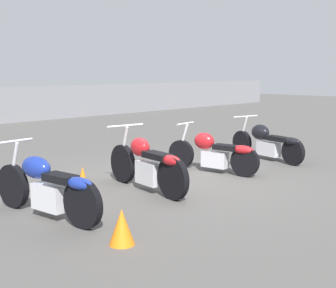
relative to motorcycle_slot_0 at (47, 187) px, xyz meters
name	(u,v)px	position (x,y,z in m)	size (l,w,h in m)	color
ground_plane	(175,180)	(2.80, 0.25, -0.43)	(60.00, 60.00, 0.00)	#514F4C
motorcycle_slot_0	(47,187)	(0.00, 0.00, 0.00)	(0.57, 2.13, 1.00)	black
motorcycle_slot_1	(148,165)	(1.93, 0.06, 0.01)	(0.72, 2.11, 1.05)	black
motorcycle_slot_2	(214,152)	(3.84, 0.18, -0.03)	(0.58, 2.02, 0.94)	black
motorcycle_slot_3	(267,142)	(5.71, 0.13, -0.03)	(0.83, 2.12, 0.93)	black
traffic_cone_near	(122,227)	(0.04, -1.48, -0.22)	(0.30, 0.30, 0.42)	orange
traffic_cone_far	(83,182)	(0.96, 0.52, -0.18)	(0.27, 0.27, 0.49)	orange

